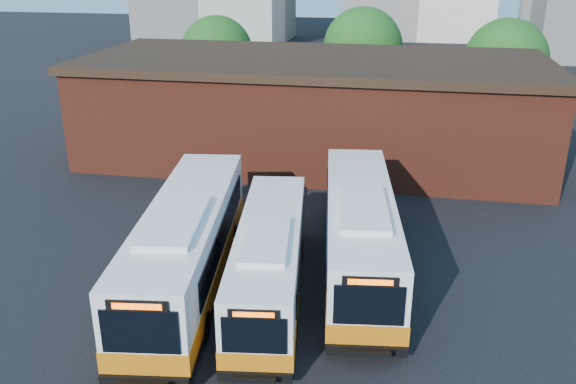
% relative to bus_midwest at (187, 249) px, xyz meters
% --- Properties ---
extents(ground, '(220.00, 220.00, 0.00)m').
position_rel_bus_midwest_xyz_m(ground, '(2.35, -2.51, -1.66)').
color(ground, black).
extents(bus_midwest, '(4.48, 13.58, 3.65)m').
position_rel_bus_midwest_xyz_m(bus_midwest, '(0.00, 0.00, 0.00)').
color(bus_midwest, white).
rests_on(bus_midwest, ground).
extents(bus_mideast, '(3.80, 11.52, 3.09)m').
position_rel_bus_midwest_xyz_m(bus_mideast, '(3.31, -0.05, -0.25)').
color(bus_mideast, white).
rests_on(bus_mideast, ground).
extents(bus_east, '(4.22, 13.14, 3.53)m').
position_rel_bus_midwest_xyz_m(bus_east, '(6.52, 2.59, -0.05)').
color(bus_east, white).
rests_on(bus_east, ground).
extents(transit_worker, '(0.61, 0.80, 1.96)m').
position_rel_bus_midwest_xyz_m(transit_worker, '(4.39, -4.74, -0.68)').
color(transit_worker, '#111832').
rests_on(transit_worker, ground).
extents(depot_building, '(28.60, 12.60, 6.40)m').
position_rel_bus_midwest_xyz_m(depot_building, '(2.35, 17.49, 1.60)').
color(depot_building, maroon).
rests_on(depot_building, ground).
extents(tree_west, '(6.00, 6.00, 7.65)m').
position_rel_bus_midwest_xyz_m(tree_west, '(-7.65, 29.49, 2.99)').
color(tree_west, '#382314').
rests_on(tree_west, ground).
extents(tree_mid, '(6.56, 6.56, 8.36)m').
position_rel_bus_midwest_xyz_m(tree_mid, '(4.35, 31.49, 3.42)').
color(tree_mid, '#382314').
rests_on(tree_mid, ground).
extents(tree_east, '(6.24, 6.24, 7.96)m').
position_rel_bus_midwest_xyz_m(tree_east, '(15.35, 28.49, 3.18)').
color(tree_east, '#382314').
rests_on(tree_east, ground).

